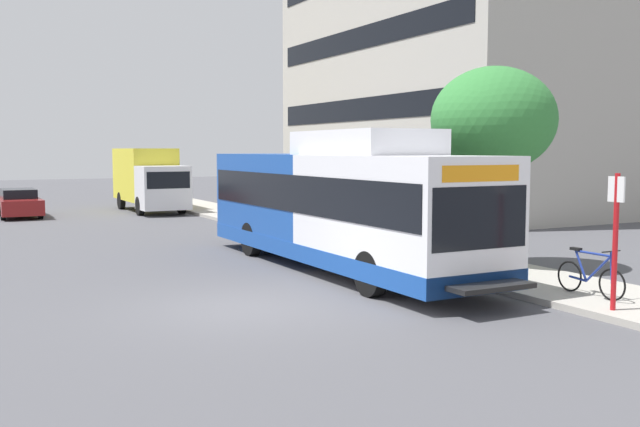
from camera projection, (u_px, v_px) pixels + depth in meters
The scene contains 9 objects.
ground_plane at pixel (144, 256), 21.31m from camera, with size 120.00×120.00×0.00m, color #4C4C51.
sidewalk_curb at pixel (377, 247), 22.80m from camera, with size 3.00×56.00×0.14m, color #A8A399.
transit_bus at pixel (337, 205), 18.87m from camera, with size 2.58×12.25×3.65m.
bus_stop_sign_pole at pixel (615, 231), 13.34m from camera, with size 0.10×0.36×2.60m.
bicycle_parked at pixel (590, 276), 14.73m from camera, with size 0.52×1.76×1.02m.
street_tree_near_stop at pixel (493, 120), 18.66m from camera, with size 3.28×3.28×5.22m.
parked_car_far_lane at pixel (19, 203), 33.63m from camera, with size 1.80×4.50×1.33m.
box_truck_background at pixel (149, 178), 36.69m from camera, with size 2.32×7.01×3.25m.
lattice_comm_tower at pixel (362, 55), 50.14m from camera, with size 1.10×1.10×29.62m.
Camera 1 is at (-5.17, -13.14, 3.17)m, focal length 39.84 mm.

